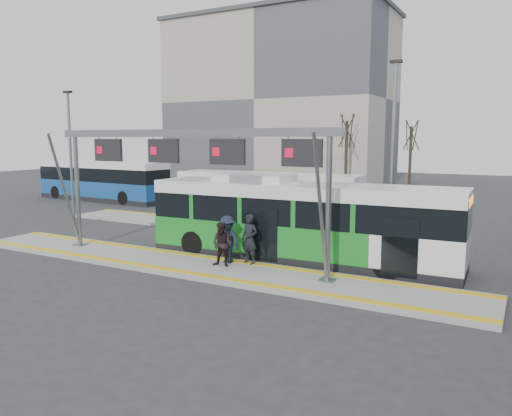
{
  "coord_description": "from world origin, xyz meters",
  "views": [
    {
      "loc": [
        11.4,
        -15.37,
        4.99
      ],
      "look_at": [
        1.22,
        3.0,
        2.06
      ],
      "focal_mm": 35.0,
      "sensor_mm": 36.0,
      "label": 1
    }
  ],
  "objects_px": {
    "passenger_b": "(222,244)",
    "gantry": "(186,156)",
    "passenger_a": "(250,239)",
    "passenger_c": "(228,239)",
    "hero_bus": "(300,222)"
  },
  "relations": [
    {
      "from": "passenger_b",
      "to": "gantry",
      "type": "bearing_deg",
      "value": 173.92
    },
    {
      "from": "passenger_a",
      "to": "passenger_b",
      "type": "xyz_separation_m",
      "value": [
        -0.7,
        -0.87,
        -0.12
      ]
    },
    {
      "from": "passenger_b",
      "to": "passenger_c",
      "type": "xyz_separation_m",
      "value": [
        -0.14,
        0.62,
        0.08
      ]
    },
    {
      "from": "passenger_a",
      "to": "passenger_b",
      "type": "distance_m",
      "value": 1.13
    },
    {
      "from": "hero_bus",
      "to": "passenger_a",
      "type": "distance_m",
      "value": 2.39
    },
    {
      "from": "passenger_c",
      "to": "passenger_b",
      "type": "bearing_deg",
      "value": -61.84
    },
    {
      "from": "hero_bus",
      "to": "passenger_c",
      "type": "height_order",
      "value": "hero_bus"
    },
    {
      "from": "hero_bus",
      "to": "passenger_b",
      "type": "relative_size",
      "value": 7.56
    },
    {
      "from": "gantry",
      "to": "passenger_a",
      "type": "height_order",
      "value": "gantry"
    },
    {
      "from": "gantry",
      "to": "passenger_b",
      "type": "bearing_deg",
      "value": -0.83
    },
    {
      "from": "hero_bus",
      "to": "passenger_b",
      "type": "xyz_separation_m",
      "value": [
        -1.93,
        -2.87,
        -0.6
      ]
    },
    {
      "from": "gantry",
      "to": "passenger_a",
      "type": "distance_m",
      "value": 4.03
    },
    {
      "from": "gantry",
      "to": "passenger_b",
      "type": "height_order",
      "value": "gantry"
    },
    {
      "from": "gantry",
      "to": "passenger_c",
      "type": "height_order",
      "value": "gantry"
    },
    {
      "from": "gantry",
      "to": "passenger_a",
      "type": "relative_size",
      "value": 6.7
    }
  ]
}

